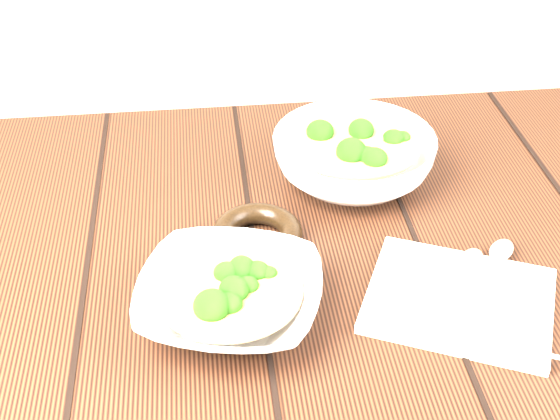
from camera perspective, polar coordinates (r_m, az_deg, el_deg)
name	(u,v)px	position (r m, az deg, el deg)	size (l,w,h in m)	color
table	(274,337)	(1.01, -0.43, -9.24)	(1.20, 0.80, 0.75)	#331B0E
soup_bowl_front	(230,298)	(0.85, -3.70, -6.44)	(0.24, 0.24, 0.06)	silver
soup_bowl_back	(353,157)	(1.06, 5.39, 3.87)	(0.25, 0.25, 0.08)	silver
trivet	(257,234)	(0.95, -1.69, -1.75)	(0.11, 0.11, 0.03)	black
napkin	(459,300)	(0.89, 12.98, -6.45)	(0.20, 0.16, 0.01)	beige
spoon_left	(462,276)	(0.91, 13.14, -4.70)	(0.11, 0.14, 0.01)	#B5AE9F
spoon_right	(492,265)	(0.94, 15.27, -3.90)	(0.11, 0.14, 0.01)	#B5AE9F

